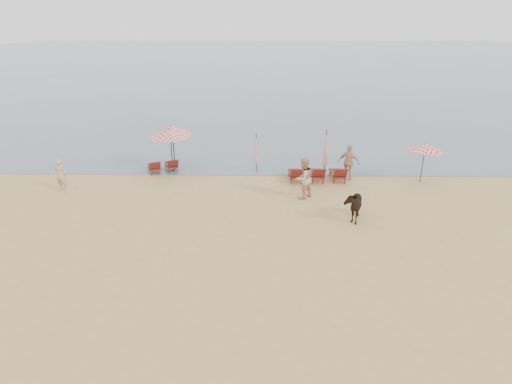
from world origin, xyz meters
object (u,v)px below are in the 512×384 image
(beachgoer_left, at_px, (61,175))
(umbrella_open_left_a, at_px, (170,133))
(umbrella_open_left_b, at_px, (172,130))
(lounger_cluster_right, at_px, (317,174))
(umbrella_closed_right, at_px, (326,148))
(lounger_cluster_left, at_px, (163,165))
(beachgoer_right_a, at_px, (303,178))
(umbrella_open_right, at_px, (425,147))
(umbrella_closed_left, at_px, (256,148))
(cow, at_px, (353,204))
(beachgoer_right_b, at_px, (349,162))

(beachgoer_left, bearing_deg, umbrella_open_left_a, -140.15)
(umbrella_open_left_b, bearing_deg, lounger_cluster_right, 5.25)
(umbrella_closed_right, distance_m, beachgoer_left, 13.44)
(umbrella_closed_right, bearing_deg, beachgoer_left, -170.26)
(umbrella_closed_right, height_order, beachgoer_left, umbrella_closed_right)
(lounger_cluster_left, xyz_separation_m, lounger_cluster_right, (8.32, -1.36, 0.06))
(umbrella_closed_right, height_order, beachgoer_right_a, umbrella_closed_right)
(umbrella_closed_right, bearing_deg, umbrella_open_left_b, 174.35)
(umbrella_open_right, xyz_separation_m, umbrella_closed_right, (-4.87, 0.92, -0.32))
(umbrella_closed_left, height_order, cow, umbrella_closed_left)
(umbrella_closed_right, relative_size, beachgoer_left, 1.59)
(beachgoer_right_a, distance_m, beachgoer_right_b, 3.61)
(umbrella_open_left_a, height_order, beachgoer_right_b, umbrella_open_left_a)
(lounger_cluster_left, bearing_deg, umbrella_open_left_b, 10.47)
(beachgoer_right_b, bearing_deg, umbrella_open_left_a, 18.23)
(lounger_cluster_right, relative_size, umbrella_closed_left, 1.36)
(lounger_cluster_left, bearing_deg, umbrella_open_right, -26.91)
(umbrella_open_left_a, bearing_deg, umbrella_closed_right, -11.07)
(lounger_cluster_right, xyz_separation_m, beachgoer_right_a, (-0.93, -2.19, 0.55))
(umbrella_open_left_b, relative_size, umbrella_closed_left, 1.22)
(umbrella_open_right, bearing_deg, umbrella_closed_right, 149.90)
(umbrella_open_left_b, bearing_deg, beachgoer_right_a, -12.07)
(lounger_cluster_left, relative_size, cow, 1.22)
(umbrella_open_left_b, distance_m, cow, 10.78)
(umbrella_closed_left, distance_m, beachgoer_left, 9.99)
(cow, bearing_deg, umbrella_open_left_b, 157.66)
(umbrella_open_left_a, height_order, cow, umbrella_open_left_a)
(umbrella_closed_right, xyz_separation_m, cow, (0.47, -5.33, -0.89))
(umbrella_open_right, height_order, beachgoer_right_a, umbrella_open_right)
(lounger_cluster_left, xyz_separation_m, umbrella_open_left_b, (0.58, 0.36, 1.90))
(beachgoer_right_a, bearing_deg, umbrella_closed_right, -158.70)
(lounger_cluster_right, bearing_deg, beachgoer_right_a, -115.04)
(umbrella_open_left_a, height_order, umbrella_closed_left, umbrella_open_left_a)
(umbrella_open_left_b, bearing_deg, umbrella_open_right, 10.21)
(beachgoer_left, height_order, beachgoer_right_a, beachgoer_right_a)
(umbrella_closed_left, bearing_deg, umbrella_open_left_b, 177.37)
(lounger_cluster_right, height_order, umbrella_closed_left, umbrella_closed_left)
(lounger_cluster_right, distance_m, beachgoer_right_a, 2.44)
(umbrella_open_left_b, height_order, umbrella_closed_left, umbrella_open_left_b)
(cow, height_order, beachgoer_right_a, beachgoer_right_a)
(beachgoer_right_a, xyz_separation_m, beachgoer_right_b, (2.59, 2.52, -0.05))
(umbrella_closed_left, relative_size, beachgoer_right_b, 1.15)
(lounger_cluster_left, relative_size, beachgoer_right_b, 1.04)
(beachgoer_right_a, bearing_deg, beachgoer_right_b, -179.80)
(umbrella_closed_right, bearing_deg, umbrella_open_left_a, 176.46)
(cow, bearing_deg, umbrella_open_left_a, 159.20)
(umbrella_open_right, relative_size, cow, 1.31)
(umbrella_open_left_b, bearing_deg, umbrella_closed_left, 15.10)
(umbrella_open_right, relative_size, beachgoer_right_b, 1.11)
(umbrella_closed_left, bearing_deg, umbrella_open_left_a, -178.86)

